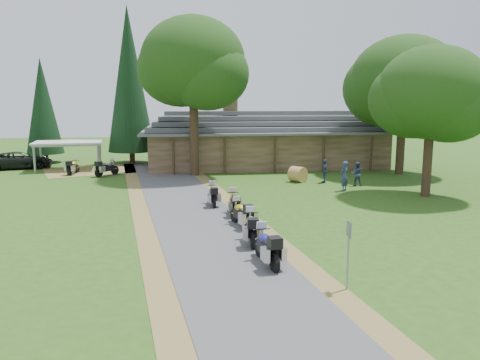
{
  "coord_description": "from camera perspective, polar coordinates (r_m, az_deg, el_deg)",
  "views": [
    {
      "loc": [
        -1.3,
        -16.88,
        5.7
      ],
      "look_at": [
        1.67,
        7.13,
        1.6
      ],
      "focal_mm": 35.0,
      "sensor_mm": 36.0,
      "label": 1
    }
  ],
  "objects": [
    {
      "name": "ground",
      "position": [
        17.86,
        -2.55,
        -9.0
      ],
      "size": [
        120.0,
        120.0,
        0.0
      ],
      "primitive_type": "plane",
      "color": "#2D5016",
      "rests_on": "ground"
    },
    {
      "name": "driveway",
      "position": [
        21.65,
        -4.71,
        -5.67
      ],
      "size": [
        51.95,
        51.95,
        0.0
      ],
      "primitive_type": "plane",
      "rotation": [
        0.0,
        0.0,
        0.14
      ],
      "color": "#4F4F51",
      "rests_on": "ground"
    },
    {
      "name": "lodge",
      "position": [
        41.65,
        3.08,
        5.13
      ],
      "size": [
        21.4,
        9.4,
        4.9
      ],
      "primitive_type": null,
      "color": "brown",
      "rests_on": "ground"
    },
    {
      "name": "carport",
      "position": [
        41.85,
        -20.14,
        2.83
      ],
      "size": [
        5.84,
        4.26,
        2.36
      ],
      "primitive_type": null,
      "rotation": [
        0.0,
        0.0,
        0.12
      ],
      "color": "silver",
      "rests_on": "ground"
    },
    {
      "name": "car_dark_suv",
      "position": [
        43.96,
        -25.28,
        2.67
      ],
      "size": [
        3.68,
        6.08,
        2.17
      ],
      "primitive_type": "imported",
      "rotation": [
        0.0,
        0.0,
        1.81
      ],
      "color": "black",
      "rests_on": "ground"
    },
    {
      "name": "motorcycle_row_a",
      "position": [
        16.56,
        3.29,
        -7.98
      ],
      "size": [
        0.97,
        2.12,
        1.39
      ],
      "primitive_type": null,
      "rotation": [
        0.0,
        0.0,
        1.73
      ],
      "color": "#242499",
      "rests_on": "ground"
    },
    {
      "name": "motorcycle_row_b",
      "position": [
        18.98,
        1.4,
        -5.68
      ],
      "size": [
        0.81,
        2.07,
        1.38
      ],
      "primitive_type": null,
      "rotation": [
        0.0,
        0.0,
        1.5
      ],
      "color": "#B6BABF",
      "rests_on": "ground"
    },
    {
      "name": "motorcycle_row_c",
      "position": [
        21.4,
        0.19,
        -3.99
      ],
      "size": [
        1.19,
        2.04,
        1.32
      ],
      "primitive_type": null,
      "rotation": [
        0.0,
        0.0,
        1.88
      ],
      "color": "#C1B90E",
      "rests_on": "ground"
    },
    {
      "name": "motorcycle_row_d",
      "position": [
        23.64,
        -0.71,
        -2.73
      ],
      "size": [
        0.65,
        1.89,
        1.29
      ],
      "primitive_type": null,
      "rotation": [
        0.0,
        0.0,
        1.59
      ],
      "color": "#D3441B",
      "rests_on": "ground"
    },
    {
      "name": "motorcycle_row_e",
      "position": [
        25.8,
        -3.31,
        -1.72
      ],
      "size": [
        0.65,
        1.86,
        1.26
      ],
      "primitive_type": null,
      "rotation": [
        0.0,
        0.0,
        1.6
      ],
      "color": "black",
      "rests_on": "ground"
    },
    {
      "name": "motorcycle_carport_a",
      "position": [
        38.99,
        -19.69,
        1.59
      ],
      "size": [
        0.92,
        1.93,
        1.27
      ],
      "primitive_type": null,
      "rotation": [
        0.0,
        0.0,
        1.4
      ],
      "color": "yellow",
      "rests_on": "ground"
    },
    {
      "name": "motorcycle_carport_b",
      "position": [
        37.38,
        -15.93,
        1.53
      ],
      "size": [
        1.79,
        1.93,
        1.36
      ],
      "primitive_type": null,
      "rotation": [
        0.0,
        0.0,
        0.86
      ],
      "color": "slate",
      "rests_on": "ground"
    },
    {
      "name": "person_a",
      "position": [
        30.55,
        12.58,
        0.78
      ],
      "size": [
        0.78,
        0.78,
        2.26
      ],
      "primitive_type": "imported",
      "rotation": [
        0.0,
        0.0,
        3.92
      ],
      "color": "navy",
      "rests_on": "ground"
    },
    {
      "name": "person_b",
      "position": [
        32.71,
        14.04,
        0.98
      ],
      "size": [
        0.64,
        0.55,
        1.9
      ],
      "primitive_type": "imported",
      "rotation": [
        0.0,
        0.0,
        2.8
      ],
      "color": "navy",
      "rests_on": "ground"
    },
    {
      "name": "person_c",
      "position": [
        33.35,
        10.26,
        1.32
      ],
      "size": [
        0.57,
        0.66,
        1.95
      ],
      "primitive_type": "imported",
      "rotation": [
        0.0,
        0.0,
        4.35
      ],
      "color": "navy",
      "rests_on": "ground"
    },
    {
      "name": "hay_bale",
      "position": [
        33.5,
        7.05,
        0.7
      ],
      "size": [
        1.48,
        1.46,
        1.1
      ],
      "primitive_type": "cylinder",
      "rotation": [
        1.57,
        0.0,
        0.65
      ],
      "color": "#A0753A",
      "rests_on": "ground"
    },
    {
      "name": "sign_post",
      "position": [
        14.66,
        13.03,
        -8.97
      ],
      "size": [
        0.39,
        0.07,
        2.17
      ],
      "primitive_type": null,
      "color": "gray",
      "rests_on": "ground"
    },
    {
      "name": "oak_lodge_left",
      "position": [
        36.02,
        -5.71,
        11.56
      ],
      "size": [
        7.85,
        7.85,
        13.9
      ],
      "primitive_type": null,
      "color": "#153810",
      "rests_on": "ground"
    },
    {
      "name": "oak_lodge_right",
      "position": [
        38.8,
        19.27,
        9.14
      ],
      "size": [
        8.43,
        8.43,
        11.47
      ],
      "primitive_type": null,
      "color": "#153810",
      "rests_on": "ground"
    },
    {
      "name": "oak_driveway",
      "position": [
        30.02,
        22.22,
        7.55
      ],
      "size": [
        6.47,
        6.47,
        9.97
      ],
      "primitive_type": null,
      "color": "#153810",
      "rests_on": "ground"
    },
    {
      "name": "cedar_near",
      "position": [
        44.25,
        -13.32,
        11.14
      ],
      "size": [
        4.25,
        4.25,
        14.14
      ],
      "primitive_type": "cone",
      "color": "black",
      "rests_on": "ground"
    },
    {
      "name": "cedar_far",
      "position": [
        47.01,
        -22.88,
        7.77
      ],
      "size": [
        3.33,
        3.33,
        9.59
      ],
      "primitive_type": "cone",
      "color": "black",
      "rests_on": "ground"
    }
  ]
}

